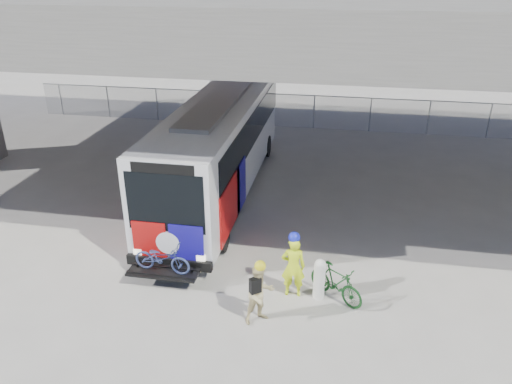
% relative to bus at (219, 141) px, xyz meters
% --- Properties ---
extents(ground, '(160.00, 160.00, 0.00)m').
position_rel_bus_xyz_m(ground, '(2.00, -3.08, -2.11)').
color(ground, '#9E9991').
rests_on(ground, ground).
extents(bus, '(2.67, 12.92, 3.69)m').
position_rel_bus_xyz_m(bus, '(0.00, 0.00, 0.00)').
color(bus, silver).
rests_on(bus, ground).
extents(overpass, '(40.00, 16.00, 7.95)m').
position_rel_bus_xyz_m(overpass, '(2.00, 0.92, 4.44)').
color(overpass, '#605E59').
rests_on(overpass, ground).
extents(chainlink_fence, '(30.00, 0.06, 30.00)m').
position_rel_bus_xyz_m(chainlink_fence, '(2.00, 8.92, -0.69)').
color(chainlink_fence, gray).
rests_on(chainlink_fence, ground).
extents(bollard, '(0.31, 0.31, 1.20)m').
position_rel_bus_xyz_m(bollard, '(4.33, -6.33, -1.47)').
color(bollard, silver).
rests_on(bollard, ground).
extents(cyclist_hivis, '(0.69, 0.49, 1.96)m').
position_rel_bus_xyz_m(cyclist_hivis, '(3.62, -6.33, -1.17)').
color(cyclist_hivis, '#E0FF1A').
rests_on(cyclist_hivis, ground).
extents(cyclist_tan, '(1.00, 0.97, 1.79)m').
position_rel_bus_xyz_m(cyclist_tan, '(2.93, -7.59, -1.26)').
color(cyclist_tan, '#CFBE85').
rests_on(cyclist_tan, ground).
extents(bike_parked, '(1.70, 1.44, 1.05)m').
position_rel_bus_xyz_m(bike_parked, '(4.79, -6.33, -1.58)').
color(bike_parked, '#16451B').
rests_on(bike_parked, ground).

